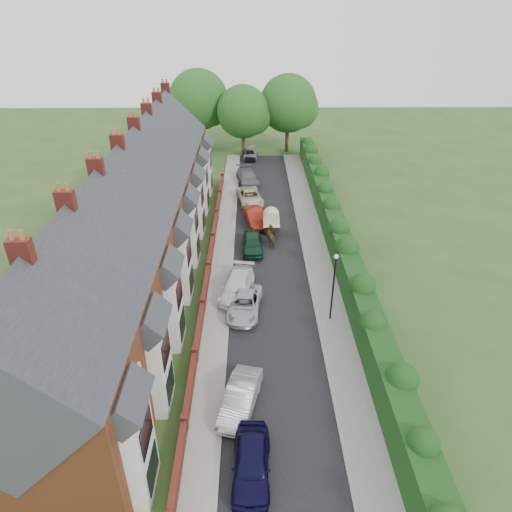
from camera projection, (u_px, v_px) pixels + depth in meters
The scene contains 25 objects.
ground at pixel (284, 361), 27.65m from camera, with size 140.00×140.00×0.00m, color #2D4C1E.
road at pixel (269, 266), 37.15m from camera, with size 6.00×58.00×0.02m, color black.
pavement_hedge_side at pixel (319, 266), 37.16m from camera, with size 2.20×58.00×0.12m, color gray.
pavement_house_side at pixel (222, 266), 37.10m from camera, with size 1.70×58.00×0.12m, color gray.
kerb_hedge_side at pixel (307, 266), 37.15m from camera, with size 0.18×58.00×0.13m, color gray.
kerb_house_side at pixel (232, 266), 37.10m from camera, with size 0.18×58.00×0.13m, color gray.
hedge at pixel (343, 249), 36.40m from camera, with size 2.10×58.00×2.85m.
terrace_row at pixel (132, 223), 33.95m from camera, with size 9.05×40.50×11.50m.
garden_wall_row at pixel (209, 269), 36.02m from camera, with size 0.35×40.35×1.10m.
lamppost at pixel (334, 279), 29.48m from camera, with size 0.32×0.32×5.16m.
tree_far_left at pixel (246, 113), 59.41m from camera, with size 7.14×6.80×9.29m.
tree_far_right at pixel (291, 105), 60.89m from camera, with size 7.98×7.60×10.31m.
tree_far_back at pixel (202, 101), 61.50m from camera, with size 8.40×8.00×10.82m.
car_navy at pixel (251, 462), 20.89m from camera, with size 1.74×4.32×1.47m, color black.
car_silver_a at pixel (240, 398), 24.22m from camera, with size 1.52×4.36×1.44m, color #A1A0A5.
car_silver_b at pixel (245, 304), 31.63m from camera, with size 2.15×4.66×1.29m, color #B3B4BB.
car_white at pixel (237, 287), 33.31m from camera, with size 2.09×5.14×1.49m, color white.
car_green at pixel (252, 243), 39.12m from camera, with size 1.70×4.23×1.44m, color #0F321D.
car_red at pixel (255, 217), 43.59m from camera, with size 1.55×4.44×1.46m, color maroon.
car_beige at pixel (250, 197), 47.99m from camera, with size 2.32×5.04×1.40m, color beige.
car_grey at pixel (247, 177), 52.96m from camera, with size 2.12×5.21×1.51m, color slate.
car_black at pixel (250, 154), 60.68m from camera, with size 1.52×3.78×1.29m, color black.
horse at pixel (272, 237), 39.96m from camera, with size 0.88×1.94×1.64m, color brown.
horse_cart at pixel (271, 220), 41.47m from camera, with size 1.54×3.41×2.46m.
car_extra_far at pixel (251, 152), 61.22m from camera, with size 1.75×4.35×1.48m, color #A3A2A7.
Camera 1 is at (-1.89, -20.68, 19.42)m, focal length 32.00 mm.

